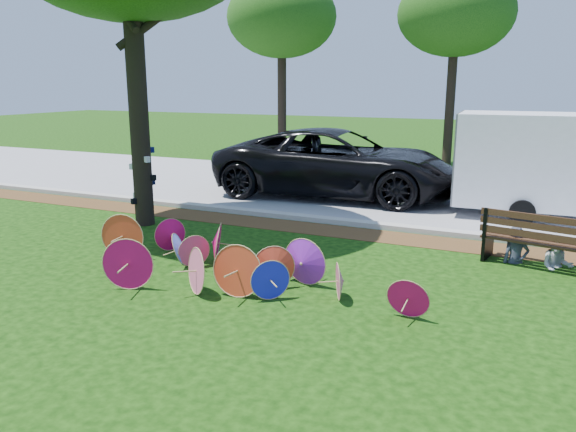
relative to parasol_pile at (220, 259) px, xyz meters
name	(u,v)px	position (x,y,z in m)	size (l,w,h in m)	color
ground	(207,295)	(0.18, -0.69, -0.38)	(90.00, 90.00, 0.00)	black
mulch_strip	(313,229)	(0.18, 3.81, -0.37)	(90.00, 1.00, 0.01)	#472D16
curb	(324,220)	(0.18, 4.51, -0.32)	(90.00, 0.30, 0.12)	#B7B5AD
street	(372,192)	(0.18, 8.66, -0.37)	(90.00, 8.00, 0.01)	gray
parasol_pile	(220,259)	(0.00, 0.00, 0.00)	(6.36, 2.51, 0.87)	#D75A80
black_van	(337,163)	(-0.62, 7.66, 0.60)	(3.25, 7.04, 1.96)	black
cargo_trailer	(526,159)	(4.47, 7.20, 1.04)	(3.21, 2.03, 2.85)	white
park_bench	(538,239)	(4.89, 3.02, 0.13)	(1.96, 0.74, 1.02)	black
person_left	(519,228)	(4.54, 3.07, 0.29)	(0.49, 0.32, 1.34)	#393D4E
person_right	(560,237)	(5.24, 3.07, 0.20)	(0.56, 0.44, 1.16)	silver
bg_trees	(494,9)	(2.80, 14.05, 5.39)	(21.85, 6.63, 7.40)	black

